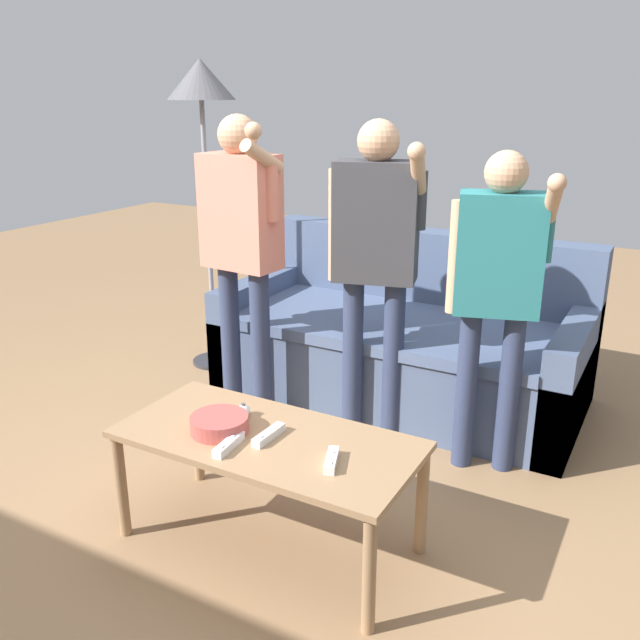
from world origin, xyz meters
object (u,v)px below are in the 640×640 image
at_px(floor_lamp, 201,99).
at_px(player_right, 497,278).
at_px(game_remote_nunchuk, 242,412).
at_px(game_remote_wand_far, 332,460).
at_px(couch, 404,343).
at_px(player_left, 241,235).
at_px(game_remote_wand_near, 229,444).
at_px(game_remote_wand_spare, 269,435).
at_px(player_center, 376,246).
at_px(coffee_table, 267,450).
at_px(snack_bowl, 220,424).

relative_size(floor_lamp, player_right, 1.28).
xyz_separation_m(game_remote_nunchuk, player_right, (0.71, 0.86, 0.41)).
distance_m(game_remote_nunchuk, game_remote_wand_far, 0.48).
distance_m(couch, player_left, 1.12).
distance_m(player_right, game_remote_wand_near, 1.31).
bearing_deg(player_left, player_right, 3.59).
xyz_separation_m(player_left, game_remote_wand_spare, (0.71, -0.87, -0.50)).
relative_size(player_left, game_remote_wand_far, 10.31).
xyz_separation_m(couch, game_remote_nunchuk, (-0.08, -1.44, 0.18)).
bearing_deg(game_remote_wand_spare, game_remote_wand_near, -124.37).
distance_m(floor_lamp, game_remote_wand_far, 2.40).
bearing_deg(game_remote_wand_far, game_remote_wand_near, -167.93).
bearing_deg(game_remote_wand_far, player_right, 75.85).
bearing_deg(player_center, floor_lamp, 163.56).
bearing_deg(coffee_table, game_remote_wand_near, -117.25).
height_order(snack_bowl, player_left, player_left).
bearing_deg(floor_lamp, game_remote_wand_spare, -46.32).
bearing_deg(player_right, game_remote_wand_far, -104.15).
bearing_deg(coffee_table, game_remote_wand_far, -11.11).
relative_size(player_right, game_remote_wand_near, 8.43).
bearing_deg(game_remote_nunchuk, game_remote_wand_near, -65.73).
bearing_deg(player_left, couch, 46.66).
bearing_deg(coffee_table, game_remote_wand_spare, -37.60).
bearing_deg(game_remote_nunchuk, snack_bowl, -91.99).
relative_size(couch, player_left, 1.27).
relative_size(coffee_table, player_left, 0.72).
bearing_deg(floor_lamp, game_remote_wand_far, -41.73).
xyz_separation_m(coffee_table, player_center, (-0.03, 0.98, 0.56)).
bearing_deg(game_remote_wand_far, coffee_table, 168.89).
bearing_deg(couch, player_right, -42.39).
relative_size(player_center, player_right, 1.08).
xyz_separation_m(game_remote_wand_near, game_remote_wand_far, (0.36, 0.08, 0.00)).
bearing_deg(game_remote_nunchuk, game_remote_wand_spare, -26.41).
height_order(snack_bowl, game_remote_wand_far, snack_bowl).
distance_m(snack_bowl, player_left, 1.16).
xyz_separation_m(couch, player_right, (0.63, -0.57, 0.59)).
height_order(player_center, game_remote_wand_spare, player_center).
height_order(snack_bowl, player_center, player_center).
relative_size(player_left, player_center, 1.01).
xyz_separation_m(coffee_table, player_left, (-0.70, 0.86, 0.57)).
relative_size(floor_lamp, player_center, 1.19).
height_order(coffee_table, game_remote_nunchuk, game_remote_nunchuk).
relative_size(player_center, game_remote_wand_spare, 9.28).
xyz_separation_m(snack_bowl, player_left, (-0.53, 0.91, 0.48)).
bearing_deg(player_center, game_remote_wand_near, -91.88).
distance_m(snack_bowl, game_remote_wand_spare, 0.19).
bearing_deg(floor_lamp, player_left, -39.79).
relative_size(floor_lamp, game_remote_wand_spare, 11.03).
bearing_deg(coffee_table, floor_lamp, 133.59).
height_order(game_remote_nunchuk, floor_lamp, floor_lamp).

